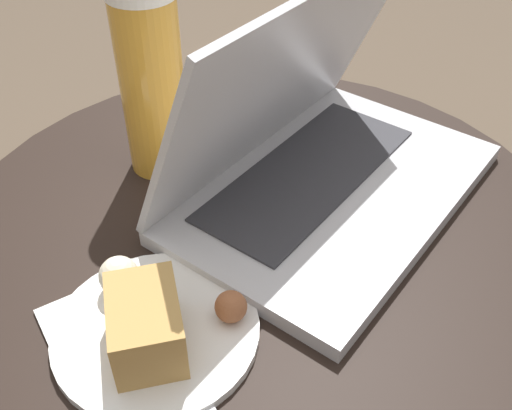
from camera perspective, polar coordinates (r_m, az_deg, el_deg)
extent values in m
cylinder|color=#9E9EA3|center=(0.83, 0.40, -14.62)|extent=(0.07, 0.07, 0.46)
cylinder|color=black|center=(0.65, 0.50, -2.40)|extent=(0.67, 0.67, 0.02)
cube|color=white|center=(0.56, -11.36, -10.31)|extent=(0.16, 0.12, 0.00)
cube|color=silver|center=(0.67, 7.51, 1.23)|extent=(0.42, 0.32, 0.02)
cube|color=#333338|center=(0.68, 5.04, 3.08)|extent=(0.31, 0.18, 0.00)
cube|color=silver|center=(0.64, 2.77, 12.03)|extent=(0.38, 0.19, 0.22)
cube|color=silver|center=(0.64, 2.98, 11.86)|extent=(0.35, 0.17, 0.20)
cylinder|color=gold|center=(0.68, -9.84, 10.94)|extent=(0.07, 0.07, 0.20)
cylinder|color=white|center=(0.55, -9.47, -11.70)|extent=(0.18, 0.18, 0.01)
cube|color=tan|center=(0.51, -10.46, -11.15)|extent=(0.09, 0.10, 0.05)
sphere|color=beige|center=(0.57, -13.14, -6.31)|extent=(0.04, 0.04, 0.04)
sphere|color=#9E5B38|center=(0.53, -2.41, -9.64)|extent=(0.03, 0.03, 0.03)
cube|color=silver|center=(0.52, -6.11, -15.97)|extent=(0.04, 0.12, 0.01)
cube|color=silver|center=(0.57, -9.23, -9.39)|extent=(0.03, 0.05, 0.01)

